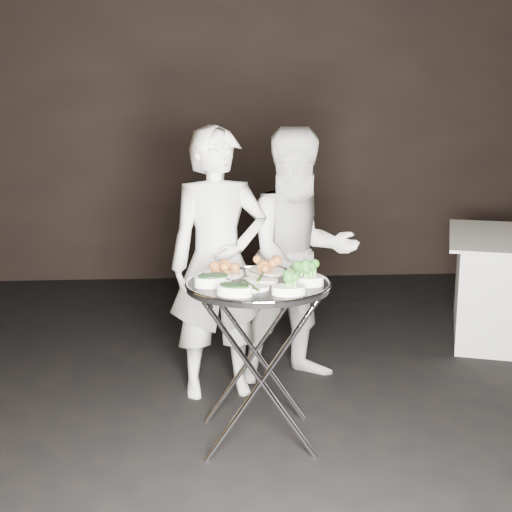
{
  "coord_description": "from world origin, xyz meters",
  "views": [
    {
      "loc": [
        -0.41,
        -3.5,
        1.73
      ],
      "look_at": [
        -0.16,
        0.1,
        0.95
      ],
      "focal_mm": 50.0,
      "sensor_mm": 36.0,
      "label": 1
    }
  ],
  "objects": [
    {
      "name": "broccoli_bowl_a",
      "position": [
        0.07,
        -0.1,
        0.88
      ],
      "size": [
        0.21,
        0.17,
        0.07
      ],
      "rotation": [
        0.0,
        0.0,
        -0.29
      ],
      "color": "white",
      "rests_on": "serving_tray"
    },
    {
      "name": "potato_plate_b",
      "position": [
        -0.11,
        0.15,
        0.88
      ],
      "size": [
        0.21,
        0.21,
        0.08
      ],
      "rotation": [
        0.0,
        0.0,
        0.06
      ],
      "color": "beige",
      "rests_on": "serving_tray"
    },
    {
      "name": "waiter_left",
      "position": [
        -0.35,
        0.59,
        0.8
      ],
      "size": [
        0.64,
        0.48,
        1.6
      ],
      "primitive_type": "imported",
      "rotation": [
        0.0,
        0.0,
        0.17
      ],
      "color": "silver",
      "rests_on": "floor"
    },
    {
      "name": "wall_back",
      "position": [
        0.0,
        3.52,
        1.5
      ],
      "size": [
        6.0,
        0.05,
        3.0
      ],
      "primitive_type": "cube",
      "color": "black",
      "rests_on": "floor"
    },
    {
      "name": "waiter_right",
      "position": [
        0.15,
        0.77,
        0.79
      ],
      "size": [
        0.9,
        0.79,
        1.59
      ],
      "primitive_type": "imported",
      "rotation": [
        0.0,
        0.0,
        0.27
      ],
      "color": "silver",
      "rests_on": "floor"
    },
    {
      "name": "broccoli_bowl_b",
      "position": [
        -0.04,
        -0.28,
        0.87
      ],
      "size": [
        0.16,
        0.12,
        0.07
      ],
      "rotation": [
        0.0,
        0.0,
        0.0
      ],
      "color": "white",
      "rests_on": "serving_tray"
    },
    {
      "name": "spinach_bowl_b",
      "position": [
        -0.29,
        -0.28,
        0.88
      ],
      "size": [
        0.2,
        0.17,
        0.07
      ],
      "rotation": [
        0.0,
        0.0,
        -0.39
      ],
      "color": "white",
      "rests_on": "serving_tray"
    },
    {
      "name": "asparagus_plate_a",
      "position": [
        -0.15,
        -0.04,
        0.86
      ],
      "size": [
        0.2,
        0.14,
        0.04
      ],
      "rotation": [
        0.0,
        0.0,
        -0.24
      ],
      "color": "white",
      "rests_on": "serving_tray"
    },
    {
      "name": "tray_stand",
      "position": [
        -0.16,
        -0.05,
        0.46
      ],
      "size": [
        0.56,
        0.48,
        0.83
      ],
      "rotation": [
        0.0,
        0.0,
        0.13
      ],
      "color": "silver",
      "rests_on": "floor"
    },
    {
      "name": "potato_plate_a",
      "position": [
        -0.33,
        0.12,
        0.88
      ],
      "size": [
        0.22,
        0.22,
        0.08
      ],
      "rotation": [
        0.0,
        0.0,
        0.4
      ],
      "color": "beige",
      "rests_on": "serving_tray"
    },
    {
      "name": "greens_bowl",
      "position": [
        0.06,
        0.08,
        0.88
      ],
      "size": [
        0.12,
        0.12,
        0.07
      ],
      "rotation": [
        0.0,
        0.0,
        0.2
      ],
      "color": "white",
      "rests_on": "serving_tray"
    },
    {
      "name": "spinach_bowl_a",
      "position": [
        -0.39,
        -0.1,
        0.88
      ],
      "size": [
        0.21,
        0.16,
        0.08
      ],
      "rotation": [
        0.0,
        0.0,
        0.25
      ],
      "color": "white",
      "rests_on": "serving_tray"
    },
    {
      "name": "asparagus_plate_b",
      "position": [
        -0.21,
        -0.2,
        0.86
      ],
      "size": [
        0.2,
        0.15,
        0.04
      ],
      "rotation": [
        0.0,
        0.0,
        0.26
      ],
      "color": "white",
      "rests_on": "serving_tray"
    },
    {
      "name": "floor",
      "position": [
        0.0,
        0.0,
        -0.03
      ],
      "size": [
        6.0,
        7.0,
        0.05
      ],
      "primitive_type": "cube",
      "color": "black",
      "rests_on": "ground"
    },
    {
      "name": "serving_tray",
      "position": [
        -0.16,
        -0.05,
        0.83
      ],
      "size": [
        0.73,
        0.73,
        0.04
      ],
      "color": "black",
      "rests_on": "tray_stand"
    },
    {
      "name": "serving_utensils",
      "position": [
        -0.15,
        0.01,
        0.89
      ],
      "size": [
        0.57,
        0.42,
        0.01
      ],
      "color": "silver",
      "rests_on": "serving_tray"
    }
  ]
}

